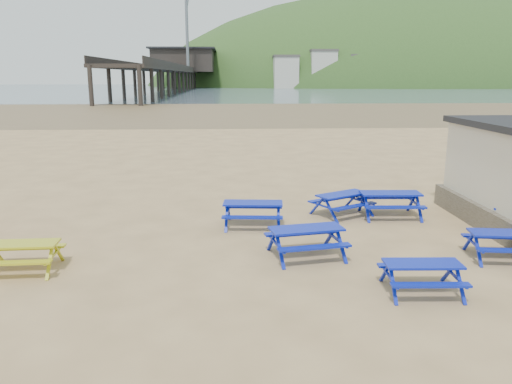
{
  "coord_description": "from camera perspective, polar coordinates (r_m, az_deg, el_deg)",
  "views": [
    {
      "loc": [
        -0.5,
        -13.39,
        4.47
      ],
      "look_at": [
        0.25,
        1.5,
        1.0
      ],
      "focal_mm": 35.0,
      "sensor_mm": 36.0,
      "label": 1
    }
  ],
  "objects": [
    {
      "name": "ground",
      "position": [
        14.12,
        -0.71,
        -5.35
      ],
      "size": [
        400.0,
        400.0,
        0.0
      ],
      "primitive_type": "plane",
      "color": "tan",
      "rests_on": "ground"
    },
    {
      "name": "wet_sand",
      "position": [
        68.53,
        -2.48,
        9.37
      ],
      "size": [
        400.0,
        400.0,
        0.0
      ],
      "primitive_type": "plane",
      "color": "brown",
      "rests_on": "ground"
    },
    {
      "name": "sea",
      "position": [
        183.44,
        -2.77,
        11.71
      ],
      "size": [
        400.0,
        400.0,
        0.0
      ],
      "primitive_type": "plane",
      "color": "#4A5D6A",
      "rests_on": "ground"
    },
    {
      "name": "picnic_table_blue_a",
      "position": [
        15.17,
        -0.35,
        -2.55
      ],
      "size": [
        1.9,
        1.58,
        0.75
      ],
      "rotation": [
        0.0,
        0.0,
        -0.08
      ],
      "color": "#0F0C9B",
      "rests_on": "ground"
    },
    {
      "name": "picnic_table_blue_b",
      "position": [
        16.77,
        15.06,
        -1.39
      ],
      "size": [
        1.98,
        1.63,
        0.8
      ],
      "rotation": [
        0.0,
        0.0,
        -0.04
      ],
      "color": "#0F0C9B",
      "rests_on": "ground"
    },
    {
      "name": "picnic_table_blue_c",
      "position": [
        16.6,
        9.78,
        -1.4
      ],
      "size": [
        2.22,
        2.09,
        0.73
      ],
      "rotation": [
        0.0,
        0.0,
        0.52
      ],
      "color": "#0F0C9B",
      "rests_on": "ground"
    },
    {
      "name": "picnic_table_blue_d",
      "position": [
        12.7,
        5.75,
        -5.73
      ],
      "size": [
        2.08,
        1.79,
        0.77
      ],
      "rotation": [
        0.0,
        0.0,
        0.19
      ],
      "color": "#0F0C9B",
      "rests_on": "ground"
    },
    {
      "name": "picnic_table_blue_e",
      "position": [
        11.21,
        18.41,
        -9.26
      ],
      "size": [
        1.64,
        1.35,
        0.67
      ],
      "rotation": [
        0.0,
        0.0,
        -0.04
      ],
      "color": "#0F0C9B",
      "rests_on": "ground"
    },
    {
      "name": "picnic_table_yellow",
      "position": [
        12.96,
        -25.12,
        -6.74
      ],
      "size": [
        1.7,
        1.39,
        0.69
      ],
      "rotation": [
        0.0,
        0.0,
        0.04
      ],
      "color": "#ACAB1A",
      "rests_on": "ground"
    },
    {
      "name": "pier",
      "position": [
        192.42,
        -8.31,
        13.28
      ],
      "size": [
        24.0,
        220.0,
        39.29
      ],
      "color": "black",
      "rests_on": "ground"
    },
    {
      "name": "headland_town",
      "position": [
        259.76,
        17.77,
        9.33
      ],
      "size": [
        264.0,
        144.0,
        108.0
      ],
      "color": "#2D4C1E",
      "rests_on": "ground"
    },
    {
      "name": "picnic_table_blue_g",
      "position": [
        13.94,
        26.42,
        -5.51
      ],
      "size": [
        1.83,
        1.55,
        0.7
      ],
      "rotation": [
        0.0,
        0.0,
        -0.13
      ],
      "color": "#0F0C9B",
      "rests_on": "ground"
    }
  ]
}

